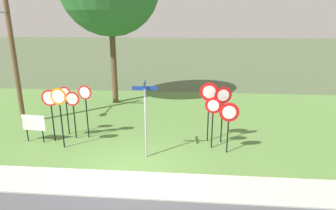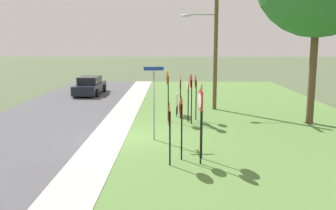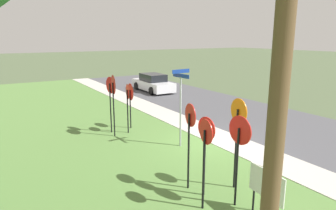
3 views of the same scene
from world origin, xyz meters
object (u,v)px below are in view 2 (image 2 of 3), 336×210
at_px(yield_sign_near_left, 169,119).
at_px(notice_board, 177,101).
at_px(parked_hatchback_near, 90,86).
at_px(yield_sign_far_right, 201,102).
at_px(stop_sign_far_center, 196,88).
at_px(stop_sign_far_right, 188,91).
at_px(yield_sign_near_right, 181,113).
at_px(street_name_post, 154,97).
at_px(stop_sign_near_left, 180,86).
at_px(utility_pole, 213,38).
at_px(yield_sign_far_left, 200,108).
at_px(stop_sign_near_right, 168,85).
at_px(stop_sign_far_left, 191,89).

xyz_separation_m(yield_sign_near_left, notice_board, (-8.41, 0.40, -0.75)).
bearing_deg(parked_hatchback_near, yield_sign_near_left, 21.37).
distance_m(yield_sign_far_right, notice_board, 7.79).
relative_size(stop_sign_far_center, stop_sign_far_right, 1.05).
relative_size(yield_sign_near_right, street_name_post, 0.73).
relative_size(stop_sign_near_left, utility_pole, 0.31).
distance_m(stop_sign_far_center, notice_board, 1.69).
bearing_deg(street_name_post, stop_sign_far_right, 151.67).
bearing_deg(stop_sign_far_right, stop_sign_far_center, 136.08).
relative_size(yield_sign_near_right, yield_sign_far_left, 0.88).
xyz_separation_m(yield_sign_far_left, yield_sign_far_right, (-0.59, 0.08, 0.13)).
height_order(utility_pole, parked_hatchback_near, utility_pole).
relative_size(stop_sign_near_left, yield_sign_far_right, 0.89).
bearing_deg(stop_sign_far_center, street_name_post, -17.18).
relative_size(yield_sign_far_right, utility_pole, 0.35).
bearing_deg(notice_board, yield_sign_near_left, 2.44).
relative_size(yield_sign_near_right, parked_hatchback_near, 0.48).
xyz_separation_m(stop_sign_near_left, street_name_post, (4.36, -1.18, 0.08)).
xyz_separation_m(stop_sign_far_center, yield_sign_near_right, (6.68, -0.94, -0.01)).
height_order(stop_sign_near_left, stop_sign_near_right, stop_sign_near_right).
distance_m(yield_sign_near_right, yield_sign_far_right, 0.81).
relative_size(stop_sign_far_right, utility_pole, 0.29).
bearing_deg(yield_sign_far_right, yield_sign_far_left, 0.34).
distance_m(yield_sign_near_right, yield_sign_far_left, 0.81).
distance_m(stop_sign_near_right, street_name_post, 3.69).
relative_size(stop_sign_near_left, parked_hatchback_near, 0.51).
bearing_deg(yield_sign_far_right, yield_sign_near_left, -48.32).
bearing_deg(stop_sign_far_center, parked_hatchback_near, -132.68).
relative_size(yield_sign_far_left, notice_board, 2.03).
bearing_deg(notice_board, parked_hatchback_near, -136.75).
xyz_separation_m(street_name_post, utility_pole, (-7.11, 3.18, 2.41)).
relative_size(yield_sign_far_left, utility_pole, 0.33).
relative_size(stop_sign_far_left, street_name_post, 0.81).
bearing_deg(notice_board, stop_sign_far_center, 45.23).
relative_size(stop_sign_near_right, stop_sign_far_left, 1.05).
xyz_separation_m(yield_sign_near_right, yield_sign_far_right, (-0.14, 0.71, 0.37)).
distance_m(stop_sign_near_left, yield_sign_far_left, 7.47).
xyz_separation_m(stop_sign_far_left, utility_pole, (-4.12, 1.49, 2.44)).
xyz_separation_m(stop_sign_far_left, stop_sign_far_center, (-1.06, 0.29, -0.12)).
relative_size(yield_sign_near_left, yield_sign_far_right, 0.80).
height_order(stop_sign_far_center, yield_sign_near_left, stop_sign_far_center).
bearing_deg(stop_sign_near_left, stop_sign_far_left, 19.97).
distance_m(yield_sign_far_right, parked_hatchback_near, 17.82).
bearing_deg(yield_sign_far_right, notice_board, -166.79).
xyz_separation_m(stop_sign_far_right, notice_board, (-1.65, -0.51, -0.76)).
distance_m(stop_sign_far_left, yield_sign_near_left, 6.32).
distance_m(yield_sign_near_left, street_name_post, 3.31).
relative_size(yield_sign_near_left, yield_sign_far_left, 0.84).
bearing_deg(utility_pole, stop_sign_far_center, -21.35).
relative_size(stop_sign_near_right, parked_hatchback_near, 0.57).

